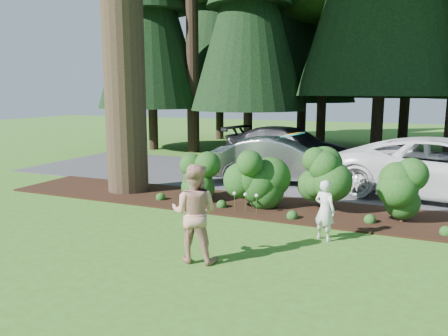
{
  "coord_description": "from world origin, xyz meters",
  "views": [
    {
      "loc": [
        3.48,
        -7.74,
        3.08
      ],
      "look_at": [
        -0.58,
        1.67,
        1.3
      ],
      "focal_mm": 35.0,
      "sensor_mm": 36.0,
      "label": 1
    }
  ],
  "objects_px": {
    "car_silver_wagon": "(279,160)",
    "adult": "(194,213)",
    "car_dark_suv": "(289,147)",
    "child": "(325,210)",
    "car_white_suv": "(448,169)",
    "frisbee": "(293,134)"
  },
  "relations": [
    {
      "from": "car_silver_wagon",
      "to": "frisbee",
      "type": "relative_size",
      "value": 8.95
    },
    {
      "from": "child",
      "to": "frisbee",
      "type": "height_order",
      "value": "frisbee"
    },
    {
      "from": "car_silver_wagon",
      "to": "adult",
      "type": "relative_size",
      "value": 2.54
    },
    {
      "from": "car_white_suv",
      "to": "child",
      "type": "xyz_separation_m",
      "value": [
        -2.59,
        -4.91,
        -0.26
      ]
    },
    {
      "from": "car_white_suv",
      "to": "frisbee",
      "type": "distance_m",
      "value": 6.18
    },
    {
      "from": "car_silver_wagon",
      "to": "car_dark_suv",
      "type": "xyz_separation_m",
      "value": [
        -0.51,
        3.25,
        0.06
      ]
    },
    {
      "from": "child",
      "to": "frisbee",
      "type": "distance_m",
      "value": 1.73
    },
    {
      "from": "car_silver_wagon",
      "to": "car_dark_suv",
      "type": "distance_m",
      "value": 3.29
    },
    {
      "from": "car_silver_wagon",
      "to": "adult",
      "type": "distance_m",
      "value": 7.47
    },
    {
      "from": "car_dark_suv",
      "to": "child",
      "type": "height_order",
      "value": "car_dark_suv"
    },
    {
      "from": "frisbee",
      "to": "adult",
      "type": "bearing_deg",
      "value": -123.35
    },
    {
      "from": "adult",
      "to": "frisbee",
      "type": "xyz_separation_m",
      "value": [
        1.29,
        1.95,
        1.31
      ]
    },
    {
      "from": "car_white_suv",
      "to": "car_silver_wagon",
      "type": "bearing_deg",
      "value": 94.89
    },
    {
      "from": "frisbee",
      "to": "car_silver_wagon",
      "type": "bearing_deg",
      "value": 108.64
    },
    {
      "from": "car_silver_wagon",
      "to": "car_dark_suv",
      "type": "relative_size",
      "value": 0.82
    },
    {
      "from": "car_silver_wagon",
      "to": "frisbee",
      "type": "bearing_deg",
      "value": -171.69
    },
    {
      "from": "car_white_suv",
      "to": "frisbee",
      "type": "relative_size",
      "value": 12.27
    },
    {
      "from": "car_dark_suv",
      "to": "child",
      "type": "relative_size",
      "value": 4.37
    },
    {
      "from": "car_white_suv",
      "to": "car_dark_suv",
      "type": "distance_m",
      "value": 6.73
    },
    {
      "from": "car_dark_suv",
      "to": "child",
      "type": "bearing_deg",
      "value": -148.07
    },
    {
      "from": "car_dark_suv",
      "to": "frisbee",
      "type": "distance_m",
      "value": 9.16
    },
    {
      "from": "adult",
      "to": "car_white_suv",
      "type": "bearing_deg",
      "value": -132.22
    }
  ]
}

